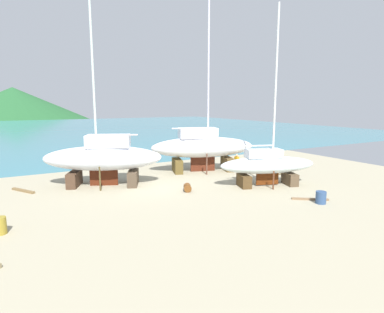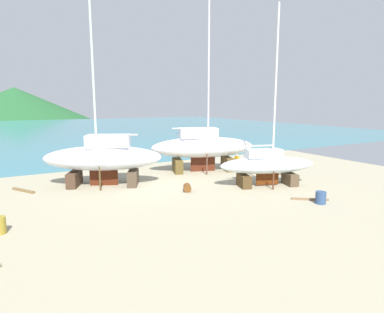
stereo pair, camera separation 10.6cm
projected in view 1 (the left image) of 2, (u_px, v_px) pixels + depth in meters
ground_plane at (168, 195)px, 21.87m from camera, size 46.13×46.13×0.00m
sea_water at (55, 130)px, 75.45m from camera, size 134.06×101.57×0.01m
headland_hill at (15, 115)px, 168.42m from camera, size 128.08×128.08×28.75m
sailboat_small_center at (267, 164)px, 24.16m from camera, size 7.62×4.27×13.13m
sailboat_large_starboard at (104, 157)px, 24.15m from camera, size 9.11×6.10×15.75m
sailboat_mid_port at (202, 146)px, 29.27m from camera, size 9.83×5.43×16.27m
worker at (237, 163)px, 29.16m from camera, size 0.25×0.45×1.63m
barrel_tipped_right at (286, 170)px, 27.92m from camera, size 0.78×0.78×0.85m
barrel_tar_black at (0, 226)px, 15.34m from camera, size 0.67×0.67×0.83m
barrel_tipped_left at (321, 197)px, 20.04m from camera, size 0.85×0.85×0.77m
barrel_tipped_center at (187, 188)px, 22.84m from camera, size 0.79×0.91×0.53m
timber_long_aft at (23, 191)px, 22.77m from camera, size 1.41×2.10×0.15m
timber_long_fore at (310, 199)px, 20.82m from camera, size 1.99×1.55×0.11m
timber_short_skew at (286, 175)px, 27.69m from camera, size 0.60×2.53×0.12m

